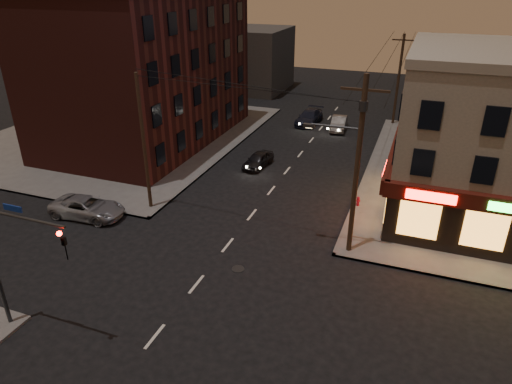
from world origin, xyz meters
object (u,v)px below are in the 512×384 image
at_px(sedan_far, 309,117).
at_px(fire_hydrant, 358,201).
at_px(sedan_mid, 339,123).
at_px(suv_cross, 87,207).
at_px(sedan_near, 258,160).

xyz_separation_m(sedan_far, fire_hydrant, (7.97, -17.56, -0.18)).
height_order(sedan_mid, sedan_far, sedan_far).
distance_m(sedan_mid, sedan_far, 3.50).
bearing_deg(fire_hydrant, sedan_far, 114.41).
bearing_deg(sedan_mid, suv_cross, -120.60).
height_order(suv_cross, sedan_mid, sedan_mid).
bearing_deg(sedan_far, suv_cross, -104.73).
xyz_separation_m(sedan_mid, sedan_far, (-3.36, 0.98, 0.02)).
bearing_deg(sedan_mid, sedan_near, -113.97).
bearing_deg(sedan_mid, fire_hydrant, -79.02).
distance_m(sedan_near, fire_hydrant, 9.94).
bearing_deg(sedan_near, sedan_mid, 78.42).
xyz_separation_m(sedan_mid, fire_hydrant, (4.62, -16.58, -0.16)).
height_order(sedan_near, sedan_far, sedan_far).
relative_size(suv_cross, fire_hydrant, 7.18).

